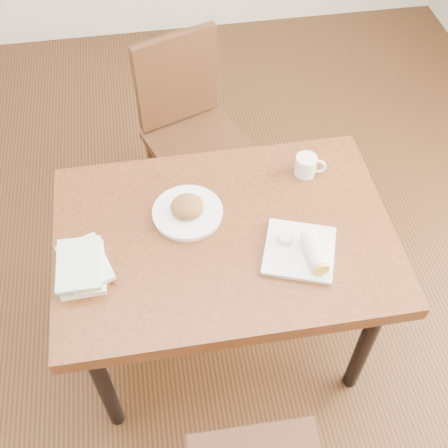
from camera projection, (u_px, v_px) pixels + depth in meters
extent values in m
cube|color=#472814|center=(224.00, 334.00, 2.57)|extent=(4.00, 5.00, 0.01)
cube|color=brown|center=(224.00, 238.00, 2.00)|extent=(1.19, 0.83, 0.06)
cylinder|color=black|center=(104.00, 385.00, 2.05)|extent=(0.06, 0.06, 0.69)
cylinder|color=black|center=(365.00, 344.00, 2.15)|extent=(0.06, 0.06, 0.69)
cylinder|color=black|center=(100.00, 248.00, 2.44)|extent=(0.06, 0.06, 0.69)
cylinder|color=black|center=(321.00, 220.00, 2.54)|extent=(0.06, 0.06, 0.69)
cylinder|color=#3F2212|center=(214.00, 148.00, 3.00)|extent=(0.04, 0.04, 0.45)
cylinder|color=#3F2212|center=(153.00, 172.00, 2.89)|extent=(0.04, 0.04, 0.45)
cylinder|color=#3F2212|center=(248.00, 191.00, 2.80)|extent=(0.04, 0.04, 0.45)
cylinder|color=#3F2212|center=(184.00, 219.00, 2.69)|extent=(0.04, 0.04, 0.45)
cube|color=#3F2212|center=(198.00, 146.00, 2.66)|extent=(0.54, 0.54, 0.04)
cube|color=#3F2212|center=(177.00, 79.00, 2.56)|extent=(0.39, 0.18, 0.45)
cylinder|color=white|center=(188.00, 213.00, 2.02)|extent=(0.25, 0.25, 0.02)
cylinder|color=white|center=(188.00, 211.00, 2.01)|extent=(0.26, 0.26, 0.01)
ellipsoid|color=#B27538|center=(187.00, 206.00, 1.99)|extent=(0.12, 0.11, 0.07)
cylinder|color=white|center=(306.00, 165.00, 2.13)|extent=(0.08, 0.08, 0.08)
torus|color=white|center=(318.00, 167.00, 2.12)|extent=(0.07, 0.03, 0.07)
cylinder|color=tan|center=(307.00, 158.00, 2.10)|extent=(0.07, 0.07, 0.01)
cylinder|color=#F2E5CC|center=(307.00, 158.00, 2.10)|extent=(0.05, 0.05, 0.00)
cube|color=white|center=(299.00, 251.00, 1.92)|extent=(0.30, 0.30, 0.01)
cube|color=white|center=(300.00, 250.00, 1.91)|extent=(0.30, 0.30, 0.01)
cylinder|color=white|center=(314.00, 251.00, 1.87)|extent=(0.07, 0.15, 0.06)
cylinder|color=yellow|center=(321.00, 268.00, 1.82)|extent=(0.05, 0.02, 0.05)
cylinder|color=silver|center=(286.00, 238.00, 1.92)|extent=(0.05, 0.05, 0.03)
cylinder|color=red|center=(286.00, 236.00, 1.91)|extent=(0.04, 0.04, 0.01)
cube|color=white|center=(83.00, 269.00, 1.87)|extent=(0.15, 0.22, 0.02)
cube|color=silver|center=(85.00, 263.00, 1.86)|extent=(0.20, 0.24, 0.02)
cube|color=#83C58C|center=(79.00, 264.00, 1.83)|extent=(0.15, 0.21, 0.02)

